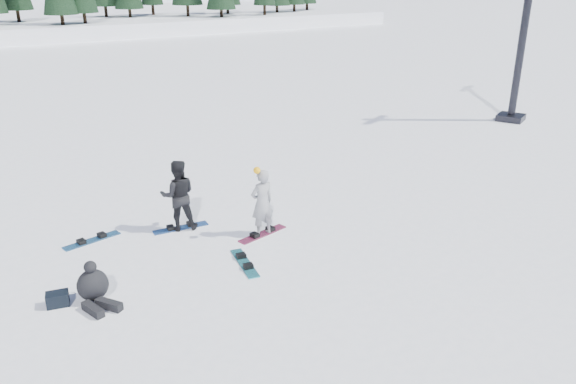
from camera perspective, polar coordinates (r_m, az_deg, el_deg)
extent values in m
plane|color=white|center=(15.22, 4.15, -4.01)|extent=(420.00, 420.00, 0.00)
cube|color=white|center=(66.86, -26.21, 12.91)|extent=(90.00, 14.00, 5.00)
ellipsoid|color=white|center=(213.85, -25.91, 13.76)|extent=(182.00, 140.00, 53.20)
ellipsoid|color=white|center=(229.79, -1.83, 16.40)|extent=(156.00, 120.00, 50.40)
ellipsoid|color=white|center=(175.84, -10.18, 15.01)|extent=(117.00, 90.00, 45.00)
cylinder|color=black|center=(27.99, 22.73, 14.26)|extent=(0.34, 0.34, 7.57)
cube|color=black|center=(28.58, 21.69, 7.05)|extent=(1.50, 1.50, 0.28)
imported|color=#949499|center=(14.64, -2.65, -1.12)|extent=(0.69, 0.48, 1.83)
sphere|color=#FCAA0D|center=(14.10, -3.17, 2.21)|extent=(0.18, 0.18, 0.18)
imported|color=black|center=(15.25, -11.09, -0.32)|extent=(1.14, 1.02, 1.95)
ellipsoid|color=black|center=(12.71, -19.22, -8.91)|extent=(0.84, 0.79, 0.70)
sphere|color=black|center=(12.50, -19.46, -7.20)|extent=(0.26, 0.26, 0.26)
cube|color=black|center=(12.45, -17.72, -10.85)|extent=(0.48, 0.61, 0.18)
cube|color=black|center=(12.40, -19.21, -11.21)|extent=(0.34, 0.63, 0.18)
cube|color=black|center=(12.89, -22.36, -10.03)|extent=(0.51, 0.39, 0.30)
cube|color=maroon|center=(15.01, -2.60, -4.28)|extent=(1.53, 0.58, 0.03)
cube|color=#1B4998|center=(15.62, -10.85, -3.59)|extent=(1.52, 0.44, 0.03)
cube|color=#19578C|center=(15.51, -19.29, -4.67)|extent=(1.53, 0.56, 0.03)
cube|color=#187885|center=(13.61, -4.43, -7.21)|extent=(0.57, 1.53, 0.03)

